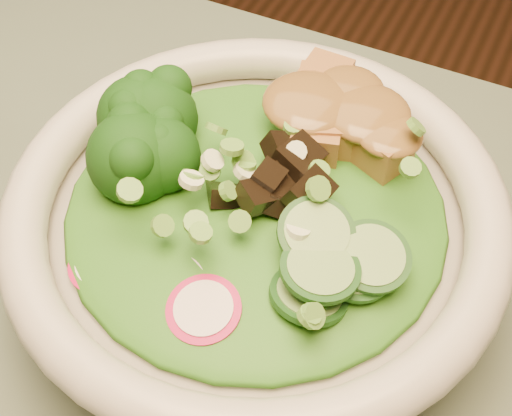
% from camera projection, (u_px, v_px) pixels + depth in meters
% --- Properties ---
extents(salad_bowl, '(0.29, 0.29, 0.08)m').
position_uv_depth(salad_bowl, '(256.00, 230.00, 0.42)').
color(salad_bowl, beige).
rests_on(salad_bowl, dining_table).
extents(lettuce_bed, '(0.22, 0.22, 0.03)m').
position_uv_depth(lettuce_bed, '(256.00, 207.00, 0.40)').
color(lettuce_bed, '#245B13').
rests_on(lettuce_bed, salad_bowl).
extents(broccoli_florets, '(0.10, 0.09, 0.05)m').
position_uv_depth(broccoli_florets, '(166.00, 134.00, 0.42)').
color(broccoli_florets, black).
rests_on(broccoli_florets, salad_bowl).
extents(radish_slices, '(0.12, 0.07, 0.02)m').
position_uv_depth(radish_slices, '(172.00, 286.00, 0.36)').
color(radish_slices, '#B80E49').
rests_on(radish_slices, salad_bowl).
extents(cucumber_slices, '(0.09, 0.09, 0.04)m').
position_uv_depth(cucumber_slices, '(358.00, 259.00, 0.36)').
color(cucumber_slices, '#7AA35B').
rests_on(cucumber_slices, salad_bowl).
extents(mushroom_heap, '(0.09, 0.09, 0.04)m').
position_uv_depth(mushroom_heap, '(271.00, 176.00, 0.40)').
color(mushroom_heap, black).
rests_on(mushroom_heap, salad_bowl).
extents(tofu_cubes, '(0.11, 0.09, 0.04)m').
position_uv_depth(tofu_cubes, '(331.00, 127.00, 0.43)').
color(tofu_cubes, olive).
rests_on(tofu_cubes, salad_bowl).
extents(peanut_sauce, '(0.07, 0.06, 0.02)m').
position_uv_depth(peanut_sauce, '(333.00, 110.00, 0.41)').
color(peanut_sauce, brown).
rests_on(peanut_sauce, tofu_cubes).
extents(scallion_garnish, '(0.21, 0.21, 0.03)m').
position_uv_depth(scallion_garnish, '(256.00, 176.00, 0.38)').
color(scallion_garnish, '#609E38').
rests_on(scallion_garnish, salad_bowl).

